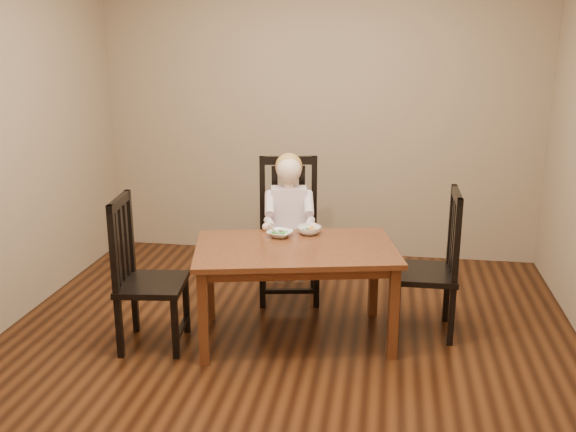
% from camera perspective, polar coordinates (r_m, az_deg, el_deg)
% --- Properties ---
extents(room, '(4.01, 4.01, 2.71)m').
position_cam_1_polar(room, '(3.94, -0.42, 5.98)').
color(room, '#44210E').
rests_on(room, ground).
extents(dining_table, '(1.47, 1.06, 0.66)m').
position_cam_1_polar(dining_table, '(4.30, 0.67, -3.70)').
color(dining_table, '#441D0F').
rests_on(dining_table, room).
extents(chair_child, '(0.55, 0.53, 1.10)m').
position_cam_1_polar(chair_child, '(5.04, 0.06, -1.41)').
color(chair_child, black).
rests_on(chair_child, room).
extents(chair_left, '(0.47, 0.49, 1.03)m').
position_cam_1_polar(chair_left, '(4.35, -12.69, -5.22)').
color(chair_left, black).
rests_on(chair_left, room).
extents(chair_right, '(0.42, 0.44, 1.02)m').
position_cam_1_polar(chair_right, '(4.53, 12.72, -4.35)').
color(chair_right, black).
rests_on(chair_right, room).
extents(toddler, '(0.44, 0.51, 0.62)m').
position_cam_1_polar(toddler, '(4.94, 0.08, 0.20)').
color(toddler, silver).
rests_on(toddler, chair_child).
extents(bowl_peas, '(0.21, 0.21, 0.04)m').
position_cam_1_polar(bowl_peas, '(4.47, -0.73, -1.59)').
color(bowl_peas, white).
rests_on(bowl_peas, dining_table).
extents(bowl_veg, '(0.20, 0.20, 0.05)m').
position_cam_1_polar(bowl_veg, '(4.54, 1.88, -1.26)').
color(bowl_veg, white).
rests_on(bowl_veg, dining_table).
extents(fork, '(0.11, 0.09, 0.05)m').
position_cam_1_polar(fork, '(4.44, -1.23, -1.39)').
color(fork, silver).
rests_on(fork, bowl_peas).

